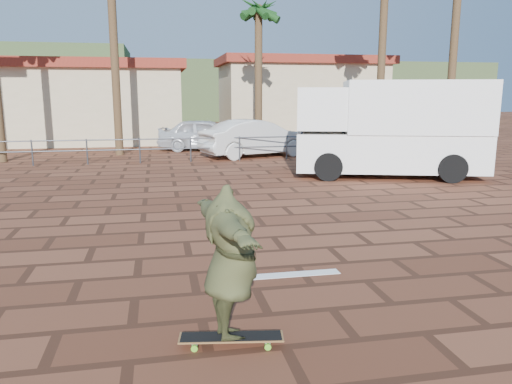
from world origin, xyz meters
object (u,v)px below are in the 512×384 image
Objects in this scene: campervan at (391,127)px; car_white at (256,138)px; car_silver at (206,135)px; skateboarder at (230,262)px; longboard at (231,338)px.

campervan reaches higher than car_white.
campervan is 1.43× the size of car_silver.
skateboarder is 0.42× the size of car_white.
longboard is 19.26m from car_silver.
campervan is 10.28m from car_silver.
campervan is at bearing -40.20° from skateboarder.
longboard is 0.18× the size of campervan.
car_silver is at bearing 17.30° from car_white.
skateboarder is (0.00, -0.00, 0.87)m from longboard.
skateboarder is 12.49m from campervan.
skateboarder is 0.32× the size of campervan.
skateboarder is 19.25m from car_silver.
longboard is 16.81m from car_white.
skateboarder is 0.46× the size of car_silver.
longboard is at bearing -106.77° from campervan.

